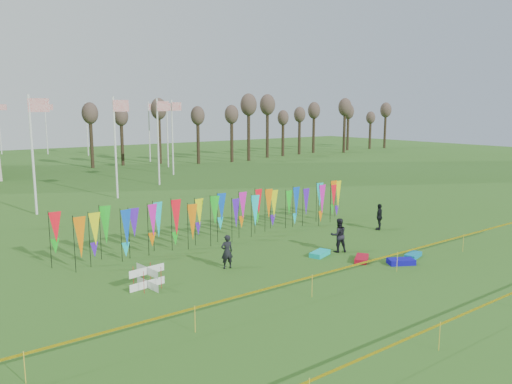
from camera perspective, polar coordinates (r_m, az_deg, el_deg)
ground at (r=21.64m, az=8.26°, el=-9.66°), size 160.00×160.00×0.00m
banner_row at (r=27.25m, az=-2.87°, el=-2.14°), size 18.64×0.64×2.45m
caution_tape_near at (r=20.45m, az=10.29°, el=-8.57°), size 26.00×0.02×0.90m
caution_tape_far at (r=17.47m, az=23.50°, el=-12.42°), size 26.00×0.02×0.90m
tree_line at (r=74.67m, az=1.97°, el=8.80°), size 53.92×1.92×7.84m
box_kite at (r=20.54m, az=-12.32°, el=-9.53°), size 0.81×0.81×0.90m
person_left at (r=22.44m, az=-3.34°, el=-6.82°), size 0.63×0.51×1.54m
person_mid at (r=25.21m, az=9.42°, el=-4.89°), size 0.97×0.81×1.72m
person_right at (r=30.28m, az=13.91°, el=-2.77°), size 1.05×0.91×1.56m
kite_bag_turquoise at (r=24.61m, az=7.31°, el=-6.99°), size 1.27×0.91×0.23m
kite_bag_blue at (r=24.10m, az=16.25°, el=-7.64°), size 1.34×1.12×0.25m
kite_bag_red at (r=24.13m, az=11.98°, el=-7.47°), size 1.29×1.14×0.22m
kite_bag_teal at (r=25.35m, az=17.51°, el=-6.91°), size 1.16×0.78×0.20m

